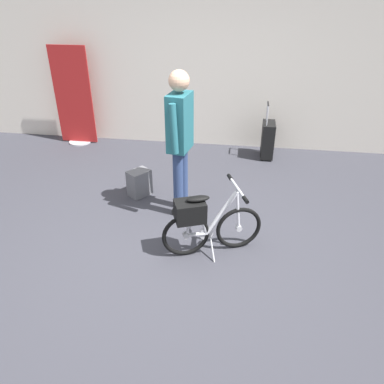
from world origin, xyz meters
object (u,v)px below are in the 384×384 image
(backpack_on_floor, at_px, (139,183))
(floor_banner_stand, at_px, (74,102))
(visitor_near_wall, at_px, (180,137))
(folding_bike_foreground, at_px, (205,222))
(rolling_suitcase, at_px, (268,139))

(backpack_on_floor, bearing_deg, floor_banner_stand, 132.96)
(visitor_near_wall, relative_size, backpack_on_floor, 4.88)
(floor_banner_stand, relative_size, visitor_near_wall, 0.95)
(visitor_near_wall, bearing_deg, folding_bike_foreground, -63.50)
(folding_bike_foreground, relative_size, backpack_on_floor, 2.86)
(folding_bike_foreground, xyz_separation_m, rolling_suitcase, (0.66, 2.42, -0.07))
(folding_bike_foreground, bearing_deg, floor_banner_stand, 132.84)
(folding_bike_foreground, relative_size, rolling_suitcase, 1.14)
(floor_banner_stand, xyz_separation_m, visitor_near_wall, (2.03, -1.86, 0.24))
(rolling_suitcase, bearing_deg, folding_bike_foreground, -105.24)
(floor_banner_stand, relative_size, backpack_on_floor, 4.63)
(rolling_suitcase, distance_m, backpack_on_floor, 2.13)
(visitor_near_wall, xyz_separation_m, rolling_suitcase, (1.02, 1.70, -0.64))
(visitor_near_wall, distance_m, rolling_suitcase, 2.08)
(floor_banner_stand, distance_m, backpack_on_floor, 2.18)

